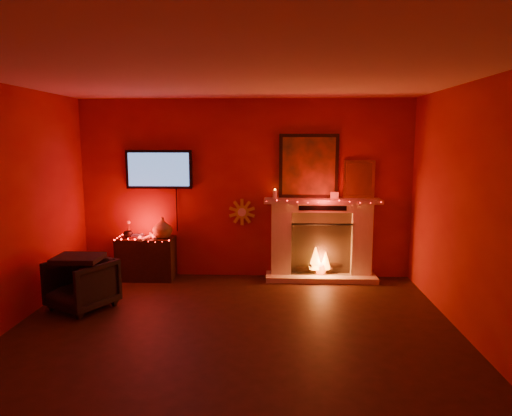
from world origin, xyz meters
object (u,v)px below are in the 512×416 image
Objects in this scene: tv at (159,170)px; armchair at (82,284)px; sunburst_clock at (242,212)px; fireplace at (321,232)px; console_table at (148,254)px.

tv is 2.07m from armchair.
sunburst_clock is at bearing 67.23° from armchair.
armchair is at bearing -155.91° from fireplace.
console_table is (-2.61, -0.13, -0.34)m from fireplace.
tv is 1.29m from console_table.
fireplace is 5.45× the size of sunburst_clock.
fireplace reaches higher than tv.
fireplace is at bearing -4.37° from sunburst_clock.
tv is 3.10× the size of sunburst_clock.
sunburst_clock is 2.50m from armchair.
tv is 1.31× the size of console_table.
fireplace is at bearing -1.50° from tv.
armchair is (-1.90, -1.47, -0.68)m from sunburst_clock.
console_table is 1.34m from armchair.
sunburst_clock is at bearing 1.24° from tv.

